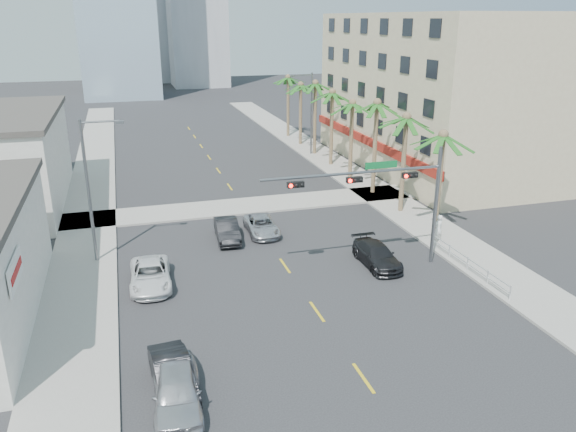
% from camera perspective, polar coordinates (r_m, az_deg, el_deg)
% --- Properties ---
extents(ground, '(260.00, 260.00, 0.00)m').
position_cam_1_polar(ground, '(26.65, 5.88, -13.66)').
color(ground, '#262628').
rests_on(ground, ground).
extents(sidewalk_right, '(4.00, 120.00, 0.15)m').
position_cam_1_polar(sidewalk_right, '(47.80, 10.21, 1.57)').
color(sidewalk_right, gray).
rests_on(sidewalk_right, ground).
extents(sidewalk_left, '(4.00, 120.00, 0.15)m').
position_cam_1_polar(sidewalk_left, '(43.13, -19.71, -1.29)').
color(sidewalk_left, gray).
rests_on(sidewalk_left, ground).
extents(sidewalk_cross, '(80.00, 4.00, 0.15)m').
position_cam_1_polar(sidewalk_cross, '(45.77, -4.52, 1.01)').
color(sidewalk_cross, gray).
rests_on(sidewalk_cross, ground).
extents(building_right, '(15.25, 28.00, 15.00)m').
position_cam_1_polar(building_right, '(59.61, 15.12, 12.05)').
color(building_right, '#C2AE88').
rests_on(building_right, ground).
extents(traffic_signal_mast, '(11.12, 0.54, 7.20)m').
position_cam_1_polar(traffic_signal_mast, '(33.38, 10.26, 2.70)').
color(traffic_signal_mast, slate).
rests_on(traffic_signal_mast, ground).
extents(palm_tree_0, '(4.80, 4.80, 7.80)m').
position_cam_1_polar(palm_tree_0, '(39.13, 15.50, 7.81)').
color(palm_tree_0, brown).
rests_on(palm_tree_0, ground).
extents(palm_tree_1, '(4.80, 4.80, 8.16)m').
position_cam_1_polar(palm_tree_1, '(43.49, 11.96, 9.68)').
color(palm_tree_1, brown).
rests_on(palm_tree_1, ground).
extents(palm_tree_2, '(4.80, 4.80, 8.52)m').
position_cam_1_polar(palm_tree_2, '(48.02, 9.04, 11.16)').
color(palm_tree_2, brown).
rests_on(palm_tree_2, ground).
extents(palm_tree_3, '(4.80, 4.80, 7.80)m').
position_cam_1_polar(palm_tree_3, '(52.81, 6.57, 11.25)').
color(palm_tree_3, brown).
rests_on(palm_tree_3, ground).
extents(palm_tree_4, '(4.80, 4.80, 8.16)m').
position_cam_1_polar(palm_tree_4, '(57.54, 4.53, 12.33)').
color(palm_tree_4, brown).
rests_on(palm_tree_4, ground).
extents(palm_tree_5, '(4.80, 4.80, 8.52)m').
position_cam_1_polar(palm_tree_5, '(62.35, 2.80, 13.24)').
color(palm_tree_5, brown).
rests_on(palm_tree_5, ground).
extents(palm_tree_6, '(4.80, 4.80, 7.80)m').
position_cam_1_polar(palm_tree_6, '(67.33, 1.30, 13.12)').
color(palm_tree_6, brown).
rests_on(palm_tree_6, ground).
extents(palm_tree_7, '(4.80, 4.80, 8.16)m').
position_cam_1_polar(palm_tree_7, '(72.24, 0.00, 13.84)').
color(palm_tree_7, brown).
rests_on(palm_tree_7, ground).
extents(streetlight_left, '(2.55, 0.25, 9.00)m').
position_cam_1_polar(streetlight_left, '(35.85, -19.36, 3.05)').
color(streetlight_left, slate).
rests_on(streetlight_left, ground).
extents(streetlight_right, '(2.55, 0.25, 9.00)m').
position_cam_1_polar(streetlight_right, '(62.51, 2.23, 10.75)').
color(streetlight_right, slate).
rests_on(streetlight_right, ground).
extents(guardrail, '(0.08, 8.08, 1.00)m').
position_cam_1_polar(guardrail, '(35.52, 17.79, -4.46)').
color(guardrail, silver).
rests_on(guardrail, ground).
extents(car_parked_near, '(2.19, 4.76, 1.58)m').
position_cam_1_polar(car_parked_near, '(23.30, -11.22, -17.06)').
color(car_parked_near, silver).
rests_on(car_parked_near, ground).
extents(car_parked_mid, '(1.86, 4.41, 1.42)m').
position_cam_1_polar(car_parked_mid, '(24.35, -11.61, -15.53)').
color(car_parked_mid, black).
rests_on(car_parked_mid, ground).
extents(car_parked_far, '(2.46, 4.97, 1.36)m').
position_cam_1_polar(car_parked_far, '(33.10, -13.80, -5.85)').
color(car_parked_far, white).
rests_on(car_parked_far, ground).
extents(car_lane_left, '(1.79, 4.38, 1.41)m').
position_cam_1_polar(car_lane_left, '(38.94, -6.21, -1.43)').
color(car_lane_left, black).
rests_on(car_lane_left, ground).
extents(car_lane_center, '(2.16, 4.47, 1.23)m').
position_cam_1_polar(car_lane_center, '(39.85, -2.70, -0.97)').
color(car_lane_center, silver).
rests_on(car_lane_center, ground).
extents(car_lane_right, '(1.88, 4.60, 1.33)m').
position_cam_1_polar(car_lane_right, '(35.23, 9.01, -3.94)').
color(car_lane_right, black).
rests_on(car_lane_right, ground).
extents(pedestrian, '(0.82, 0.64, 1.98)m').
position_cam_1_polar(pedestrian, '(39.03, 15.01, -1.27)').
color(pedestrian, white).
rests_on(pedestrian, sidewalk_right).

